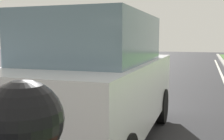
% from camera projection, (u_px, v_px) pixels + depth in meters
% --- Properties ---
extents(ground_plane, '(60.00, 60.00, 0.00)m').
position_uv_depth(ground_plane, '(125.00, 89.00, 10.32)').
color(ground_plane, '#262628').
extents(lane_line_center, '(0.12, 32.00, 0.01)m').
position_uv_depth(lane_line_center, '(107.00, 88.00, 10.54)').
color(lane_line_center, silver).
rests_on(lane_line_center, ground).
extents(car_suv_ahead, '(1.97, 4.50, 2.28)m').
position_uv_depth(car_suv_ahead, '(99.00, 79.00, 4.92)').
color(car_suv_ahead, silver).
rests_on(car_suv_ahead, ground).
extents(car_hatchback_far, '(1.81, 3.74, 1.78)m').
position_uv_depth(car_hatchback_far, '(75.00, 62.00, 11.65)').
color(car_hatchback_far, black).
rests_on(car_hatchback_far, ground).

